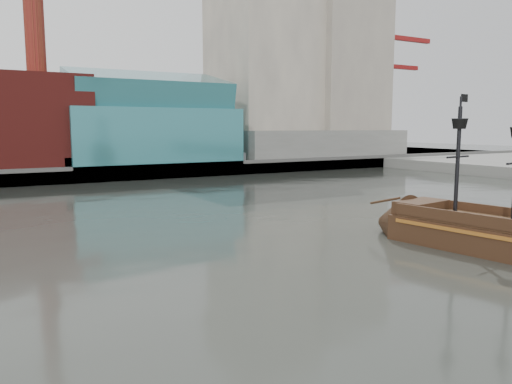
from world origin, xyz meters
TOP-DOWN VIEW (x-y plane):
  - ground at (0.00, 0.00)m, footprint 400.00×400.00m
  - promenade_far at (0.00, 92.00)m, footprint 220.00×60.00m
  - seawall at (0.00, 62.50)m, footprint 220.00×1.00m
  - skyline at (5.21, 84.56)m, footprint 149.00×45.00m
  - crane_a at (78.63, 82.00)m, footprint 22.50×4.00m
  - crane_b at (88.23, 92.00)m, footprint 19.10×4.00m
  - pirate_ship at (12.99, 3.58)m, footprint 7.09×16.50m

SIDE VIEW (x-z plane):
  - ground at x=0.00m, z-range 0.00..0.00m
  - promenade_far at x=0.00m, z-range 0.00..2.00m
  - pirate_ship at x=12.99m, z-range -4.89..7.06m
  - seawall at x=0.00m, z-range 0.00..2.60m
  - crane_b at x=88.23m, z-range 2.45..28.70m
  - crane_a at x=78.63m, z-range 2.99..35.24m
  - skyline at x=5.21m, z-range -6.45..55.55m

